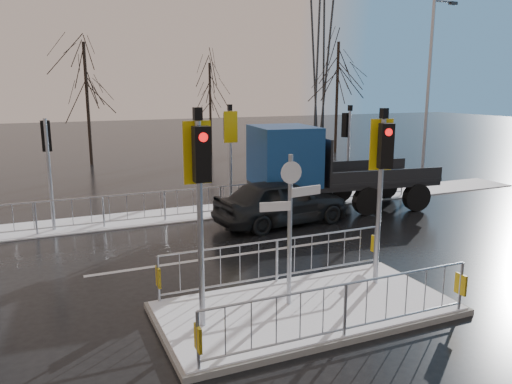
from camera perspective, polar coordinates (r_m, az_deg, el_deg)
name	(u,v)px	position (r m, az deg, el deg)	size (l,w,h in m)	color
ground	(306,311)	(10.51, 5.75, -13.43)	(120.00, 120.00, 0.00)	black
snow_verge	(189,214)	(18.05, -7.69, -2.45)	(30.00, 2.00, 0.04)	white
lane_markings	(314,318)	(10.24, 6.68, -14.12)	(8.00, 11.38, 0.01)	silver
traffic_island	(306,293)	(10.35, 5.71, -11.46)	(6.00, 3.04, 4.15)	slate
far_kerb_fixtures	(200,188)	(17.43, -6.39, 0.43)	(18.00, 0.65, 3.83)	#9BA0A9
car_far_lane	(281,201)	(16.46, 2.92, -1.08)	(1.82, 4.54, 1.55)	black
flatbed_truck	(309,167)	(18.04, 6.04, 2.92)	(6.98, 3.19, 3.13)	black
tree_far_a	(86,80)	(30.36, -18.86, 12.03)	(3.75, 3.75, 7.08)	black
tree_far_b	(210,91)	(33.97, -5.28, 11.46)	(3.25, 3.25, 6.14)	black
tree_far_c	(338,76)	(34.72, 9.30, 12.96)	(4.00, 4.00, 7.55)	black
street_lamp_right	(430,89)	(22.66, 19.22, 11.10)	(1.25, 0.18, 8.00)	#9BA0A9
pylon_wires	(310,5)	(44.39, 6.23, 20.44)	(70.00, 2.38, 19.97)	#2D3033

